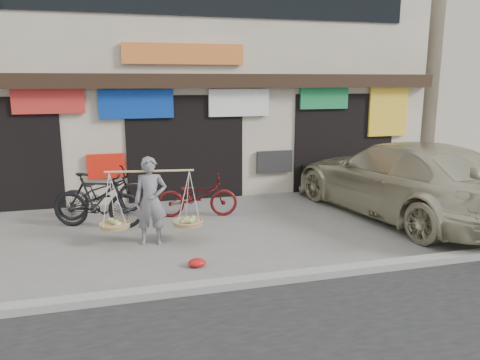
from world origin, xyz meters
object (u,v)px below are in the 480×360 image
object	(u,v)px
bike_1	(98,200)
bike_2	(197,196)
bike_0	(103,193)
suv	(401,179)
street_vendor	(151,204)

from	to	relation	value
bike_1	bike_2	world-z (taller)	bike_1
bike_0	suv	bearing A→B (deg)	-123.54
bike_2	suv	distance (m)	4.68
street_vendor	bike_2	bearing A→B (deg)	61.93
street_vendor	bike_1	bearing A→B (deg)	136.41
street_vendor	bike_2	distance (m)	1.97
street_vendor	bike_0	xyz separation A→B (m)	(-0.90, 2.22, -0.23)
bike_0	bike_2	size ratio (longest dim) A/B	1.13
bike_0	bike_1	bearing A→B (deg)	155.47
bike_1	bike_2	size ratio (longest dim) A/B	1.07
street_vendor	bike_1	size ratio (longest dim) A/B	0.98
bike_0	suv	xyz separation A→B (m)	(6.59, -1.80, 0.32)
bike_0	bike_2	distance (m)	2.17
street_vendor	suv	world-z (taller)	suv
suv	street_vendor	bearing A→B (deg)	-5.54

